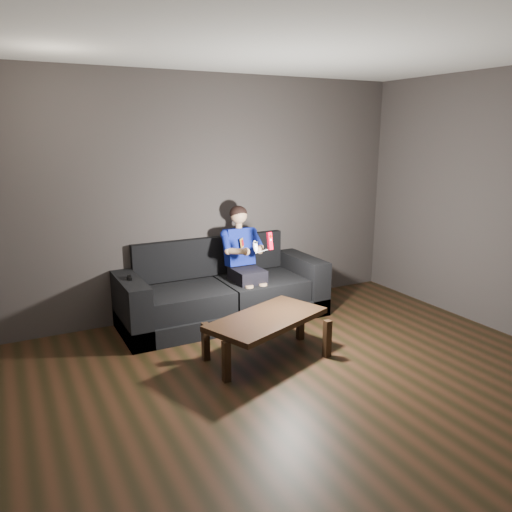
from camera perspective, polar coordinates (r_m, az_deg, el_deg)
floor at (r=4.05m, az=8.65°, el=-16.84°), size 5.00×5.00×0.00m
back_wall at (r=5.73m, az=-5.77°, el=6.74°), size 5.00×0.04×2.70m
ceiling at (r=3.54m, az=10.39°, el=24.10°), size 5.00×5.00×0.02m
sofa at (r=5.68m, az=-4.07°, el=-4.29°), size 2.29×0.99×0.89m
child at (r=5.60m, az=-1.45°, el=0.40°), size 0.47×0.58×1.16m
wii_remote_red at (r=5.20m, az=1.60°, el=1.73°), size 0.05×0.07×0.19m
nunchuk_white at (r=5.14m, az=-0.08°, el=1.09°), size 0.06×0.09×0.14m
wii_remote_black at (r=5.19m, az=-14.27°, el=-2.42°), size 0.05×0.14×0.03m
coffee_table at (r=4.64m, az=1.26°, el=-7.58°), size 1.27×0.94×0.41m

